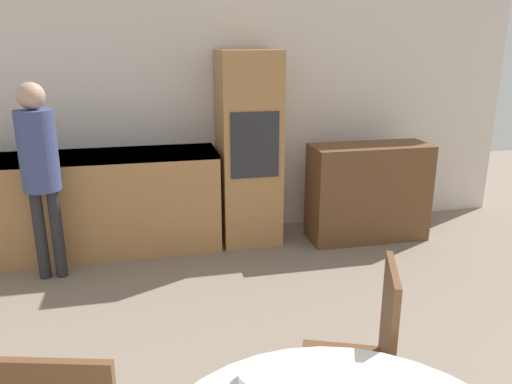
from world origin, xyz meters
TOP-DOWN VIEW (x-y plane):
  - wall_back at (0.00, 5.32)m, footprint 6.47×0.05m
  - kitchen_counter at (-1.19, 4.98)m, footprint 2.39×0.60m
  - oven_unit at (0.33, 4.99)m, footprint 0.56×0.59m
  - sideboard at (1.48, 4.74)m, footprint 1.16×0.45m
  - chair_far_right at (0.29, 2.20)m, footprint 0.52×0.52m
  - person_standing at (-1.45, 4.49)m, footprint 0.29×0.29m
  - bowl_near at (-0.27, 1.85)m, footprint 0.18×0.18m

SIDE VIEW (x-z plane):
  - sideboard at x=1.48m, z-range 0.00..0.95m
  - kitchen_counter at x=-1.19m, z-range 0.01..0.94m
  - chair_far_right at x=0.29m, z-range 0.05..1.03m
  - bowl_near at x=-0.27m, z-range 0.75..0.80m
  - oven_unit at x=0.33m, z-range 0.00..1.83m
  - person_standing at x=-1.45m, z-range 0.21..1.82m
  - wall_back at x=0.00m, z-range 0.00..2.60m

